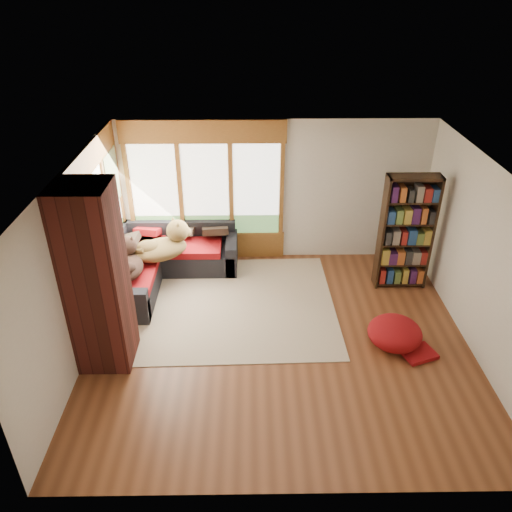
# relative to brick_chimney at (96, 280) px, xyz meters

# --- Properties ---
(floor) EXTENTS (5.50, 5.50, 0.00)m
(floor) POSITION_rel_brick_chimney_xyz_m (2.40, 0.35, -1.30)
(floor) COLOR brown
(floor) RESTS_ON ground
(ceiling) EXTENTS (5.50, 5.50, 0.00)m
(ceiling) POSITION_rel_brick_chimney_xyz_m (2.40, 0.35, 1.30)
(ceiling) COLOR white
(wall_back) EXTENTS (5.50, 0.04, 2.60)m
(wall_back) POSITION_rel_brick_chimney_xyz_m (2.40, 2.85, 0.00)
(wall_back) COLOR silver
(wall_back) RESTS_ON ground
(wall_front) EXTENTS (5.50, 0.04, 2.60)m
(wall_front) POSITION_rel_brick_chimney_xyz_m (2.40, -2.15, 0.00)
(wall_front) COLOR silver
(wall_front) RESTS_ON ground
(wall_left) EXTENTS (0.04, 5.00, 2.60)m
(wall_left) POSITION_rel_brick_chimney_xyz_m (-0.35, 0.35, 0.00)
(wall_left) COLOR silver
(wall_left) RESTS_ON ground
(wall_right) EXTENTS (0.04, 5.00, 2.60)m
(wall_right) POSITION_rel_brick_chimney_xyz_m (5.15, 0.35, 0.00)
(wall_right) COLOR silver
(wall_right) RESTS_ON ground
(windows_back) EXTENTS (2.82, 0.10, 1.90)m
(windows_back) POSITION_rel_brick_chimney_xyz_m (1.20, 2.82, 0.05)
(windows_back) COLOR brown
(windows_back) RESTS_ON wall_back
(windows_left) EXTENTS (0.10, 2.62, 1.90)m
(windows_left) POSITION_rel_brick_chimney_xyz_m (-0.32, 1.55, 0.05)
(windows_left) COLOR brown
(windows_left) RESTS_ON wall_left
(roller_blind) EXTENTS (0.03, 0.72, 0.90)m
(roller_blind) POSITION_rel_brick_chimney_xyz_m (-0.29, 2.38, 0.45)
(roller_blind) COLOR gray
(roller_blind) RESTS_ON wall_left
(brick_chimney) EXTENTS (0.70, 0.70, 2.60)m
(brick_chimney) POSITION_rel_brick_chimney_xyz_m (0.00, 0.00, 0.00)
(brick_chimney) COLOR #471914
(brick_chimney) RESTS_ON ground
(sectional_sofa) EXTENTS (2.20, 2.20, 0.80)m
(sectional_sofa) POSITION_rel_brick_chimney_xyz_m (0.45, 2.05, -1.00)
(sectional_sofa) COLOR black
(sectional_sofa) RESTS_ON ground
(area_rug) EXTENTS (3.79, 2.94, 0.01)m
(area_rug) POSITION_rel_brick_chimney_xyz_m (1.47, 1.22, -1.29)
(area_rug) COLOR #EFE0C9
(area_rug) RESTS_ON ground
(bookshelf) EXTENTS (0.85, 0.28, 1.99)m
(bookshelf) POSITION_rel_brick_chimney_xyz_m (4.54, 1.81, -0.30)
(bookshelf) COLOR black
(bookshelf) RESTS_ON ground
(pouf) EXTENTS (1.01, 1.01, 0.42)m
(pouf) POSITION_rel_brick_chimney_xyz_m (4.06, 0.22, -1.08)
(pouf) COLOR maroon
(pouf) RESTS_ON area_rug
(dog_tan) EXTENTS (1.10, 0.98, 0.54)m
(dog_tan) POSITION_rel_brick_chimney_xyz_m (0.54, 1.92, -0.49)
(dog_tan) COLOR brown
(dog_tan) RESTS_ON sectional_sofa
(dog_brindle) EXTENTS (0.60, 0.89, 0.46)m
(dog_brindle) POSITION_rel_brick_chimney_xyz_m (0.02, 1.42, -0.53)
(dog_brindle) COLOR black
(dog_brindle) RESTS_ON sectional_sofa
(throw_pillows) EXTENTS (1.98, 1.68, 0.45)m
(throw_pillows) POSITION_rel_brick_chimney_xyz_m (0.48, 2.20, -0.52)
(throw_pillows) COLOR #30241B
(throw_pillows) RESTS_ON sectional_sofa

